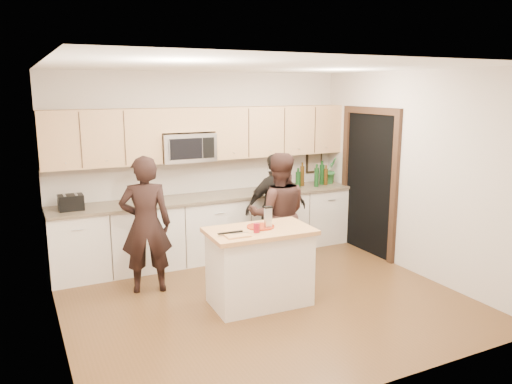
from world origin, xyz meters
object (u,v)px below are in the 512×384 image
woman_left (146,225)px  woman_center (278,215)px  island (260,266)px  woman_right (276,208)px  toaster (71,202)px

woman_left → woman_center: (1.71, -0.23, -0.02)m
island → woman_center: bearing=50.7°
woman_left → woman_center: bearing=-173.6°
woman_right → woman_center: bearing=69.7°
toaster → woman_center: (2.47, -1.02, -0.21)m
toaster → woman_left: woman_left is taller
island → woman_left: woman_left is taller
island → woman_right: 1.52m
island → toaster: toaster is taller
island → woman_center: woman_center is taller
woman_center → woman_right: 0.53m
island → toaster: (-1.83, 1.74, 0.58)m
woman_left → island: bearing=152.4°
island → toaster: bearing=138.7°
toaster → woman_right: size_ratio=0.20×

